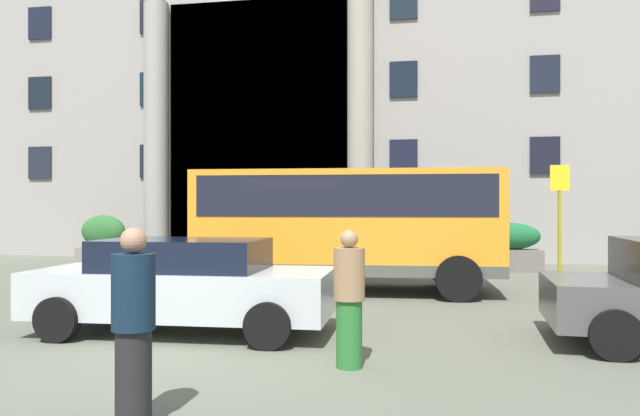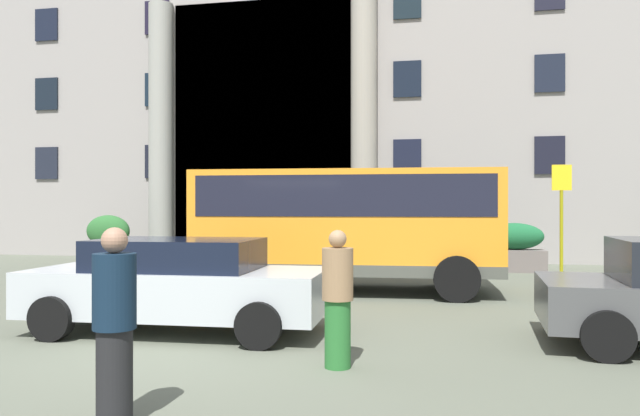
{
  "view_description": "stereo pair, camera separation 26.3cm",
  "coord_description": "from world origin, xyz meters",
  "px_view_note": "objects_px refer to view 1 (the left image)",
  "views": [
    {
      "loc": [
        3.21,
        -7.76,
        1.85
      ],
      "look_at": [
        0.65,
        6.18,
        1.82
      ],
      "focal_mm": 34.27,
      "sensor_mm": 36.0,
      "label": 1
    },
    {
      "loc": [
        3.47,
        -7.71,
        1.85
      ],
      "look_at": [
        0.65,
        6.18,
        1.82
      ],
      "focal_mm": 34.27,
      "sensor_mm": 36.0,
      "label": 2
    }
  ],
  "objects_px": {
    "parked_sedan_second": "(183,284)",
    "pedestrian_child_trailing": "(133,327)",
    "orange_minibus": "(348,219)",
    "motorcycle_near_kerb": "(227,282)",
    "pedestrian_woman_dark_dress": "(349,299)",
    "hedge_planter_east": "(277,245)",
    "hedge_planter_far_east": "(511,248)",
    "bus_stop_sign": "(560,211)",
    "hedge_planter_west": "(103,240)"
  },
  "relations": [
    {
      "from": "parked_sedan_second",
      "to": "pedestrian_child_trailing",
      "type": "relative_size",
      "value": 2.62
    },
    {
      "from": "orange_minibus",
      "to": "parked_sedan_second",
      "type": "distance_m",
      "value": 5.21
    },
    {
      "from": "motorcycle_near_kerb",
      "to": "pedestrian_child_trailing",
      "type": "height_order",
      "value": "pedestrian_child_trailing"
    },
    {
      "from": "pedestrian_woman_dark_dress",
      "to": "motorcycle_near_kerb",
      "type": "bearing_deg",
      "value": -12.54
    },
    {
      "from": "motorcycle_near_kerb",
      "to": "pedestrian_child_trailing",
      "type": "xyz_separation_m",
      "value": [
        1.29,
        -6.1,
        0.39
      ]
    },
    {
      "from": "pedestrian_woman_dark_dress",
      "to": "pedestrian_child_trailing",
      "type": "height_order",
      "value": "pedestrian_child_trailing"
    },
    {
      "from": "hedge_planter_east",
      "to": "hedge_planter_far_east",
      "type": "height_order",
      "value": "hedge_planter_east"
    },
    {
      "from": "orange_minibus",
      "to": "hedge_planter_far_east",
      "type": "bearing_deg",
      "value": 47.49
    },
    {
      "from": "hedge_planter_far_east",
      "to": "orange_minibus",
      "type": "bearing_deg",
      "value": -128.98
    },
    {
      "from": "orange_minibus",
      "to": "bus_stop_sign",
      "type": "xyz_separation_m",
      "value": [
        4.77,
        1.89,
        0.17
      ]
    },
    {
      "from": "bus_stop_sign",
      "to": "pedestrian_woman_dark_dress",
      "type": "bearing_deg",
      "value": -115.39
    },
    {
      "from": "bus_stop_sign",
      "to": "parked_sedan_second",
      "type": "xyz_separation_m",
      "value": [
        -6.55,
        -6.72,
        -1.03
      ]
    },
    {
      "from": "motorcycle_near_kerb",
      "to": "hedge_planter_far_east",
      "type": "bearing_deg",
      "value": 56.66
    },
    {
      "from": "orange_minibus",
      "to": "hedge_planter_far_east",
      "type": "height_order",
      "value": "orange_minibus"
    },
    {
      "from": "parked_sedan_second",
      "to": "pedestrian_woman_dark_dress",
      "type": "bearing_deg",
      "value": -31.21
    },
    {
      "from": "hedge_planter_far_east",
      "to": "parked_sedan_second",
      "type": "xyz_separation_m",
      "value": [
        -5.83,
        -9.81,
        0.05
      ]
    },
    {
      "from": "hedge_planter_east",
      "to": "parked_sedan_second",
      "type": "xyz_separation_m",
      "value": [
        1.1,
        -9.72,
        0.03
      ]
    },
    {
      "from": "hedge_planter_west",
      "to": "parked_sedan_second",
      "type": "bearing_deg",
      "value": -54.88
    },
    {
      "from": "bus_stop_sign",
      "to": "hedge_planter_west",
      "type": "height_order",
      "value": "bus_stop_sign"
    },
    {
      "from": "motorcycle_near_kerb",
      "to": "pedestrian_woman_dark_dress",
      "type": "distance_m",
      "value": 4.8
    },
    {
      "from": "pedestrian_woman_dark_dress",
      "to": "hedge_planter_east",
      "type": "bearing_deg",
      "value": -29.9
    },
    {
      "from": "bus_stop_sign",
      "to": "hedge_planter_east",
      "type": "height_order",
      "value": "bus_stop_sign"
    },
    {
      "from": "parked_sedan_second",
      "to": "hedge_planter_far_east",
      "type": "bearing_deg",
      "value": 57.46
    },
    {
      "from": "motorcycle_near_kerb",
      "to": "pedestrian_woman_dark_dress",
      "type": "bearing_deg",
      "value": -48.68
    },
    {
      "from": "hedge_planter_west",
      "to": "pedestrian_child_trailing",
      "type": "distance_m",
      "value": 16.16
    },
    {
      "from": "hedge_planter_east",
      "to": "motorcycle_near_kerb",
      "type": "distance_m",
      "value": 7.4
    },
    {
      "from": "hedge_planter_west",
      "to": "motorcycle_near_kerb",
      "type": "relative_size",
      "value": 0.84
    },
    {
      "from": "hedge_planter_west",
      "to": "hedge_planter_far_east",
      "type": "xyz_separation_m",
      "value": [
        12.97,
        -0.34,
        -0.09
      ]
    },
    {
      "from": "orange_minibus",
      "to": "hedge_planter_east",
      "type": "bearing_deg",
      "value": 116.95
    },
    {
      "from": "orange_minibus",
      "to": "bus_stop_sign",
      "type": "distance_m",
      "value": 5.13
    },
    {
      "from": "hedge_planter_east",
      "to": "pedestrian_child_trailing",
      "type": "height_order",
      "value": "pedestrian_child_trailing"
    },
    {
      "from": "orange_minibus",
      "to": "motorcycle_near_kerb",
      "type": "bearing_deg",
      "value": -131.92
    },
    {
      "from": "orange_minibus",
      "to": "parked_sedan_second",
      "type": "bearing_deg",
      "value": -113.84
    },
    {
      "from": "hedge_planter_west",
      "to": "motorcycle_near_kerb",
      "type": "xyz_separation_m",
      "value": [
        6.99,
        -7.77,
        -0.31
      ]
    },
    {
      "from": "parked_sedan_second",
      "to": "motorcycle_near_kerb",
      "type": "distance_m",
      "value": 2.4
    },
    {
      "from": "hedge_planter_far_east",
      "to": "pedestrian_child_trailing",
      "type": "bearing_deg",
      "value": -109.09
    },
    {
      "from": "hedge_planter_far_east",
      "to": "hedge_planter_west",
      "type": "bearing_deg",
      "value": 178.5
    },
    {
      "from": "bus_stop_sign",
      "to": "hedge_planter_west",
      "type": "distance_m",
      "value": 14.15
    },
    {
      "from": "orange_minibus",
      "to": "pedestrian_child_trailing",
      "type": "relative_size",
      "value": 3.92
    },
    {
      "from": "hedge_planter_far_east",
      "to": "motorcycle_near_kerb",
      "type": "xyz_separation_m",
      "value": [
        -5.97,
        -7.43,
        -0.21
      ]
    },
    {
      "from": "motorcycle_near_kerb",
      "to": "hedge_planter_east",
      "type": "bearing_deg",
      "value": 102.82
    },
    {
      "from": "parked_sedan_second",
      "to": "pedestrian_child_trailing",
      "type": "xyz_separation_m",
      "value": [
        1.14,
        -3.72,
        0.13
      ]
    },
    {
      "from": "hedge_planter_far_east",
      "to": "pedestrian_woman_dark_dress",
      "type": "bearing_deg",
      "value": -105.66
    },
    {
      "from": "hedge_planter_far_east",
      "to": "parked_sedan_second",
      "type": "bearing_deg",
      "value": -120.69
    },
    {
      "from": "bus_stop_sign",
      "to": "hedge_planter_far_east",
      "type": "height_order",
      "value": "bus_stop_sign"
    },
    {
      "from": "orange_minibus",
      "to": "pedestrian_woman_dark_dress",
      "type": "xyz_separation_m",
      "value": [
        0.87,
        -6.31,
        -0.78
      ]
    },
    {
      "from": "parked_sedan_second",
      "to": "pedestrian_woman_dark_dress",
      "type": "xyz_separation_m",
      "value": [
        2.66,
        -1.49,
        0.08
      ]
    },
    {
      "from": "parked_sedan_second",
      "to": "pedestrian_child_trailing",
      "type": "distance_m",
      "value": 3.89
    },
    {
      "from": "hedge_planter_west",
      "to": "hedge_planter_east",
      "type": "bearing_deg",
      "value": -4.13
    },
    {
      "from": "motorcycle_near_kerb",
      "to": "parked_sedan_second",
      "type": "bearing_deg",
      "value": -81.02
    }
  ]
}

